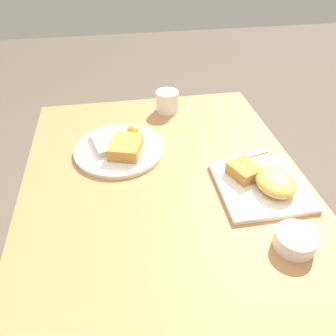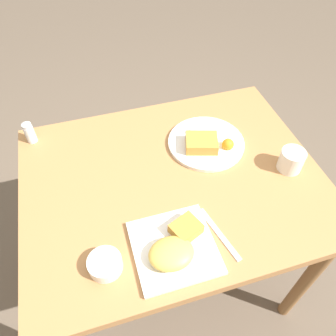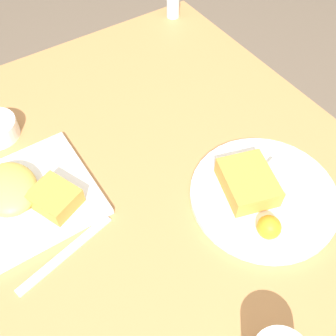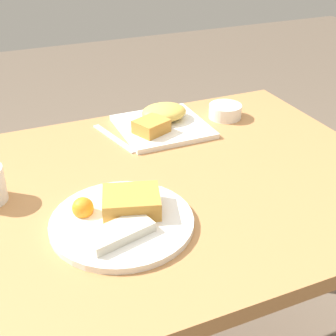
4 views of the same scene
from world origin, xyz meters
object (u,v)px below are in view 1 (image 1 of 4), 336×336
Objects in this scene: coffee_mug at (167,101)px; plate_square_near at (264,183)px; butter_knife at (241,158)px; sauce_ramekin at (295,240)px; plate_oval_far at (120,147)px.

plate_square_near is at bearing -158.61° from coffee_mug.
butter_knife is at bearing -152.49° from coffee_mug.
butter_knife is 2.37× the size of coffee_mug.
sauce_ramekin is 0.48× the size of butter_knife.
coffee_mug is at bearing 14.95° from sauce_ramekin.
plate_oval_far is 0.58m from sauce_ramekin.
coffee_mug reaches higher than plate_square_near.
butter_knife is 0.38m from coffee_mug.
plate_oval_far is 3.41× the size of coffee_mug.
sauce_ramekin is 0.71m from coffee_mug.
sauce_ramekin is (-0.20, 0.01, -0.00)m from plate_square_near.
plate_square_near is 2.81× the size of coffee_mug.
coffee_mug is (0.68, 0.18, 0.02)m from sauce_ramekin.
plate_oval_far is at bearing 57.36° from plate_square_near.
sauce_ramekin is 1.14× the size of coffee_mug.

